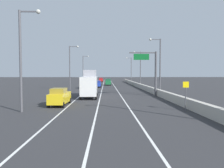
% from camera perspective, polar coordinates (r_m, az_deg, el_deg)
% --- Properties ---
extents(ground_plane, '(320.00, 320.00, 0.00)m').
position_cam_1_polar(ground_plane, '(66.68, -0.72, -0.47)').
color(ground_plane, '#2D2D30').
extents(lane_stripe_left, '(0.16, 130.00, 0.00)m').
position_cam_1_polar(lane_stripe_left, '(57.86, -6.03, -0.98)').
color(lane_stripe_left, silver).
rests_on(lane_stripe_left, ground_plane).
extents(lane_stripe_center, '(0.16, 130.00, 0.00)m').
position_cam_1_polar(lane_stripe_center, '(57.69, -2.56, -0.98)').
color(lane_stripe_center, silver).
rests_on(lane_stripe_center, ground_plane).
extents(lane_stripe_right, '(0.16, 130.00, 0.00)m').
position_cam_1_polar(lane_stripe_right, '(57.74, 0.91, -0.97)').
color(lane_stripe_right, silver).
rests_on(lane_stripe_right, ground_plane).
extents(jersey_barrier_right, '(0.60, 120.00, 1.10)m').
position_cam_1_polar(jersey_barrier_right, '(43.63, 10.30, -1.53)').
color(jersey_barrier_right, '#B2ADA3').
rests_on(jersey_barrier_right, ground_plane).
extents(overhead_sign_gantry, '(4.68, 0.36, 7.50)m').
position_cam_1_polar(overhead_sign_gantry, '(36.75, 10.45, 4.18)').
color(overhead_sign_gantry, '#47474C').
rests_on(overhead_sign_gantry, ground_plane).
extents(speed_advisory_sign, '(0.60, 0.11, 3.00)m').
position_cam_1_polar(speed_advisory_sign, '(23.07, 19.00, -2.47)').
color(speed_advisory_sign, '#4C4C51').
rests_on(speed_advisory_sign, ground_plane).
extents(lamp_post_right_second, '(2.14, 0.44, 10.05)m').
position_cam_1_polar(lamp_post_right_second, '(39.18, 12.33, 5.61)').
color(lamp_post_right_second, '#4C4C51').
rests_on(lamp_post_right_second, ground_plane).
extents(lamp_post_right_third, '(2.14, 0.44, 10.05)m').
position_cam_1_polar(lamp_post_right_third, '(61.42, 7.33, 4.62)').
color(lamp_post_right_third, '#4C4C51').
rests_on(lamp_post_right_third, ground_plane).
extents(lamp_post_right_fourth, '(2.14, 0.44, 10.05)m').
position_cam_1_polar(lamp_post_right_fourth, '(83.87, 4.96, 4.15)').
color(lamp_post_right_fourth, '#4C4C51').
rests_on(lamp_post_right_fourth, ground_plane).
extents(lamp_post_left_near, '(2.14, 0.44, 10.05)m').
position_cam_1_polar(lamp_post_left_near, '(22.90, -22.58, 7.49)').
color(lamp_post_left_near, '#4C4C51').
rests_on(lamp_post_left_near, ground_plane).
extents(lamp_post_left_mid, '(2.14, 0.44, 10.05)m').
position_cam_1_polar(lamp_post_left_mid, '(49.18, -10.88, 5.04)').
color(lamp_post_left_mid, '#4C4C51').
rests_on(lamp_post_left_mid, ground_plane).
extents(lamp_post_left_far, '(2.14, 0.44, 10.05)m').
position_cam_1_polar(lamp_post_left_far, '(76.12, -7.52, 4.27)').
color(lamp_post_left_far, '#4C4C51').
rests_on(lamp_post_left_far, ground_plane).
extents(car_blue_0, '(1.93, 4.51, 1.87)m').
position_cam_1_polar(car_blue_0, '(59.46, -3.86, 0.03)').
color(car_blue_0, '#1E389E').
rests_on(car_blue_0, ground_plane).
extents(car_white_1, '(1.90, 4.45, 1.93)m').
position_cam_1_polar(car_white_1, '(55.78, -7.18, -0.14)').
color(car_white_1, white).
rests_on(car_white_1, ground_plane).
extents(car_green_2, '(1.84, 4.41, 2.15)m').
position_cam_1_polar(car_green_2, '(69.40, -1.05, 0.54)').
color(car_green_2, '#196033').
rests_on(car_green_2, ground_plane).
extents(car_red_3, '(1.89, 4.54, 1.94)m').
position_cam_1_polar(car_red_3, '(96.99, -2.96, 1.13)').
color(car_red_3, red).
rests_on(car_red_3, ground_plane).
extents(car_yellow_4, '(1.98, 4.80, 2.09)m').
position_cam_1_polar(car_yellow_4, '(26.45, -13.75, -3.31)').
color(car_yellow_4, gold).
rests_on(car_yellow_4, ground_plane).
extents(box_truck, '(2.63, 7.81, 4.40)m').
position_cam_1_polar(box_truck, '(34.49, -6.02, -0.21)').
color(box_truck, silver).
rests_on(box_truck, ground_plane).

